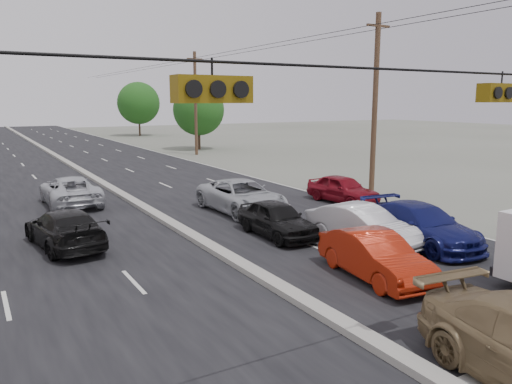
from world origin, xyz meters
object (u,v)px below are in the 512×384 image
Objects in this scene: tree_right_mid at (199,110)px; tree_right_far at (139,103)px; red_sedan at (375,256)px; queue_car_d at (421,225)px; utility_pole_right_c at (196,103)px; queue_car_e at (343,189)px; queue_car_b at (362,226)px; queue_car_a at (277,219)px; utility_pole_right_b at (375,104)px; oncoming_near at (65,229)px; oncoming_far at (70,191)px; queue_car_c at (242,197)px.

tree_right_far is at bearing 87.71° from tree_right_mid.
queue_car_d is at bearing 31.74° from red_sedan.
tree_right_far is 1.91× the size of red_sedan.
tree_right_far is at bearing 83.35° from utility_pole_right_c.
utility_pole_right_c is at bearing -96.65° from tree_right_far.
queue_car_e is (6.60, 9.40, 0.02)m from red_sedan.
red_sedan is at bearing -133.34° from queue_car_b.
queue_car_a is 3.35m from queue_car_b.
queue_car_b is (-7.47, -32.50, -4.36)m from utility_pole_right_c.
red_sedan is at bearing -132.62° from utility_pole_right_b.
utility_pole_right_b reaches higher than queue_car_d.
oncoming_near is at bearing -172.63° from utility_pole_right_b.
oncoming_far is at bearing 160.12° from utility_pole_right_b.
queue_car_c is 5.75m from queue_car_e.
queue_car_e is (4.57, 6.58, -0.03)m from queue_car_b.
utility_pole_right_c is (0.00, 25.00, 0.00)m from utility_pole_right_b.
tree_right_mid is at bearing -127.76° from oncoming_near.
oncoming_far is at bearing -107.90° from oncoming_near.
queue_car_d is at bearing -99.32° from utility_pole_right_c.
queue_car_c is (0.88, 4.52, 0.07)m from queue_car_a.
utility_pole_right_b is 2.41× the size of queue_car_a.
red_sedan is 10.04m from queue_car_c.
oncoming_near is (-19.50, -32.20, -3.63)m from tree_right_mid.
utility_pole_right_c reaches higher than oncoming_far.
red_sedan is (-13.00, -65.32, -4.25)m from tree_right_far.
oncoming_far is at bearing 120.46° from queue_car_a.
queue_car_b is (-7.47, -7.50, -4.36)m from utility_pole_right_b.
utility_pole_right_c is 1.23× the size of tree_right_far.
red_sedan is 16.98m from oncoming_far.
utility_pole_right_c is 2.20× the size of queue_car_b.
oncoming_near is at bearing 78.86° from oncoming_far.
queue_car_b is 10.91m from oncoming_near.
utility_pole_right_c reaches higher than tree_right_far.
tree_right_mid is at bearing 68.12° from queue_car_c.
queue_car_e is 14.16m from oncoming_near.
tree_right_mid is at bearing 84.13° from queue_car_d.
queue_car_a is (-13.00, -59.84, -4.25)m from tree_right_far.
tree_right_far is at bearing 87.80° from queue_car_d.
queue_car_d is at bearing -122.87° from utility_pole_right_b.
utility_pole_right_c is 1.92× the size of queue_car_d.
oncoming_near is (-20.50, -57.20, -4.25)m from tree_right_far.
utility_pole_right_b is at bearing -93.64° from tree_right_far.
utility_pole_right_b reaches higher than queue_car_b.
red_sedan is 0.82× the size of queue_car_d.
utility_pole_right_b is 5.34m from queue_car_e.
tree_right_mid is 30.51m from oncoming_far.
tree_right_far is 60.91m from oncoming_near.
utility_pole_right_c is 2.36× the size of queue_car_e.
queue_car_d is (-9.00, -63.51, -4.20)m from tree_right_far.
utility_pole_right_b is at bearing 37.49° from queue_car_b.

